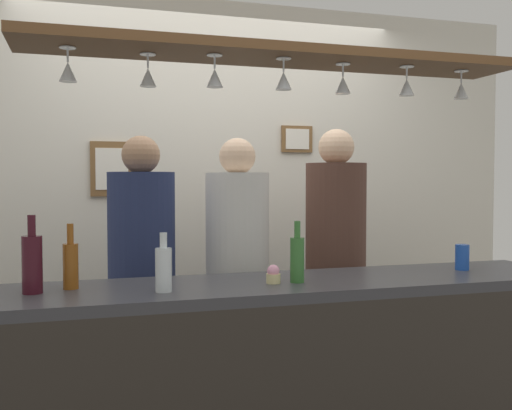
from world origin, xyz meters
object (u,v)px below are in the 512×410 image
bottle_beer_amber_tall (71,264)px  bottle_soda_clear (164,268)px  person_middle_white_patterned_shirt (238,261)px  bottle_wine_dark_red (32,263)px  picture_frame_upper_small (297,139)px  bottle_beer_green_import (297,258)px  drink_can (462,257)px  person_right_brown_shirt (336,250)px  picture_frame_caricature (112,169)px  cupcake (273,275)px  person_left_navy_shirt (142,265)px

bottle_beer_amber_tall → bottle_soda_clear: 0.38m
person_middle_white_patterned_shirt → bottle_wine_dark_red: (-0.99, -0.66, 0.12)m
person_middle_white_patterned_shirt → picture_frame_upper_small: bearing=49.8°
bottle_beer_green_import → bottle_wine_dark_red: (-1.05, 0.07, 0.01)m
person_middle_white_patterned_shirt → drink_can: (0.95, -0.63, 0.06)m
person_right_brown_shirt → picture_frame_caricature: 1.47m
bottle_beer_amber_tall → cupcake: bearing=-8.0°
person_left_navy_shirt → bottle_beer_amber_tall: bearing=-119.6°
bottle_beer_green_import → cupcake: (-0.10, 0.01, -0.07)m
person_left_navy_shirt → picture_frame_upper_small: (1.13, 0.73, 0.71)m
picture_frame_caricature → bottle_wine_dark_red: bearing=-105.2°
bottle_beer_amber_tall → drink_can: size_ratio=2.13×
drink_can → picture_frame_upper_small: bearing=103.6°
picture_frame_upper_small → picture_frame_caricature: size_ratio=0.65×
drink_can → cupcake: (-0.99, -0.08, -0.03)m
bottle_beer_green_import → picture_frame_caricature: bearing=114.9°
person_left_navy_shirt → drink_can: 1.59m
picture_frame_upper_small → cupcake: bearing=-114.4°
bottle_beer_amber_tall → drink_can: 1.80m
person_right_brown_shirt → cupcake: bearing=-130.6°
person_middle_white_patterned_shirt → picture_frame_caricature: 1.08m
person_middle_white_patterned_shirt → person_right_brown_shirt: person_right_brown_shirt is taller
drink_can → person_middle_white_patterned_shirt: bearing=146.3°
person_left_navy_shirt → bottle_soda_clear: size_ratio=7.20×
person_left_navy_shirt → bottle_beer_amber_tall: person_left_navy_shirt is taller
bottle_beer_green_import → person_middle_white_patterned_shirt: bearing=95.1°
drink_can → picture_frame_upper_small: 1.55m
bottle_soda_clear → drink_can: 1.46m
person_middle_white_patterned_shirt → bottle_beer_amber_tall: 1.04m
bottle_beer_green_import → drink_can: 0.89m
bottle_soda_clear → drink_can: (1.45, 0.14, -0.03)m
person_right_brown_shirt → bottle_soda_clear: person_right_brown_shirt is taller
bottle_beer_green_import → bottle_wine_dark_red: bottle_wine_dark_red is taller
bottle_beer_green_import → person_left_navy_shirt: bearing=128.3°
bottle_beer_green_import → bottle_soda_clear: (-0.57, -0.05, -0.01)m
drink_can → bottle_beer_green_import: bearing=-174.1°
bottle_soda_clear → person_left_navy_shirt: bearing=90.2°
person_middle_white_patterned_shirt → bottle_beer_green_import: person_middle_white_patterned_shirt is taller
person_middle_white_patterned_shirt → drink_can: 1.14m
bottle_beer_green_import → drink_can: bearing=5.9°
picture_frame_upper_small → picture_frame_caricature: 1.25m
picture_frame_upper_small → person_middle_white_patterned_shirt: bearing=-130.2°
picture_frame_caricature → cupcake: bearing=-68.4°
bottle_beer_green_import → picture_frame_caricature: 1.65m
picture_frame_caricature → bottle_soda_clear: bearing=-86.0°
picture_frame_upper_small → bottle_beer_amber_tall: bearing=-137.7°
bottle_wine_dark_red → picture_frame_caricature: bearing=74.8°
cupcake → person_middle_white_patterned_shirt: bearing=86.9°
picture_frame_upper_small → drink_can: bearing=-76.4°
bottle_beer_green_import → cupcake: bottle_beer_green_import is taller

